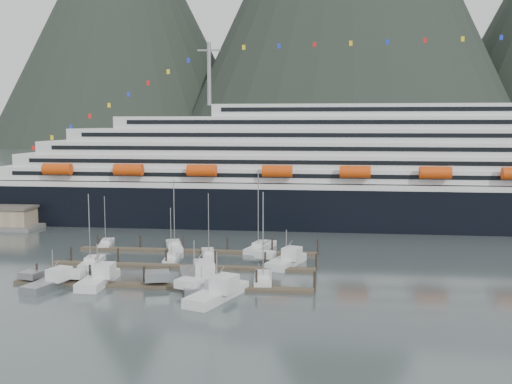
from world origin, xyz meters
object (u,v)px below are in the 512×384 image
sailboat_d (209,255)px  sailboat_e (106,244)px  trawler_b (97,279)px  trawler_d (216,292)px  sailboat_f (174,246)px  sailboat_h (263,280)px  cruise_ship (364,177)px  sailboat_c (172,259)px  trawler_c (193,279)px  sailboat_a (92,263)px  trawler_e (286,260)px  trawler_a (53,281)px  sailboat_g (260,247)px

sailboat_d → sailboat_e: bearing=56.8°
trawler_b → trawler_d: 21.09m
sailboat_f → sailboat_h: bearing=-157.8°
cruise_ship → trawler_d: cruise_ship is taller
sailboat_c → sailboat_h: size_ratio=0.69×
sailboat_c → sailboat_h: (18.65, -13.30, 0.06)m
sailboat_h → trawler_c: size_ratio=0.96×
sailboat_f → trawler_d: sailboat_f is taller
sailboat_d → sailboat_e: 24.69m
sailboat_d → trawler_b: 25.67m
sailboat_a → sailboat_e: size_ratio=1.24×
trawler_e → trawler_b: bearing=138.9°
sailboat_h → trawler_e: sailboat_h is taller
trawler_a → trawler_c: (21.94, 3.29, 0.14)m
sailboat_f → trawler_b: sailboat_f is taller
cruise_ship → sailboat_e: (-55.36, -34.95, -11.65)m
sailboat_c → trawler_d: (12.77, -23.11, 0.57)m
sailboat_a → trawler_b: bearing=-160.8°
sailboat_a → sailboat_g: sailboat_g is taller
sailboat_d → sailboat_e: sailboat_d is taller
sailboat_e → trawler_a: 31.47m
trawler_a → trawler_d: size_ratio=0.91×
cruise_ship → trawler_d: bearing=-109.9°
cruise_ship → sailboat_g: 43.26m
trawler_c → sailboat_d: bearing=-12.5°
sailboat_e → trawler_d: sailboat_e is taller
sailboat_h → sailboat_c: bearing=49.0°
sailboat_c → sailboat_g: bearing=-58.8°
trawler_c → trawler_e: bearing=-59.1°
sailboat_a → sailboat_f: (11.20, 15.85, 0.02)m
trawler_b → cruise_ship: bearing=-36.2°
sailboat_d → sailboat_f: sailboat_f is taller
cruise_ship → sailboat_a: (-51.62, -51.86, -11.61)m
trawler_c → sailboat_g: bearing=-32.2°
sailboat_a → sailboat_g: (28.90, 16.91, 0.02)m
sailboat_h → trawler_c: 11.25m
sailboat_a → sailboat_c: 14.49m
sailboat_a → trawler_e: 35.22m
sailboat_c → sailboat_f: (-2.37, 10.78, 0.06)m
sailboat_f → trawler_e: bearing=-135.3°
sailboat_g → trawler_c: 29.02m
sailboat_g → sailboat_c: bearing=143.7°
sailboat_a → trawler_d: size_ratio=1.02×
cruise_ship → sailboat_h: cruise_ship is taller
sailboat_e → sailboat_g: size_ratio=0.65×
trawler_a → trawler_d: (26.93, -3.63, 0.11)m
sailboat_g → trawler_e: sailboat_g is taller
sailboat_h → trawler_b: bearing=93.7°
sailboat_a → trawler_e: sailboat_a is taller
sailboat_e → trawler_b: (9.75, -29.41, 0.52)m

